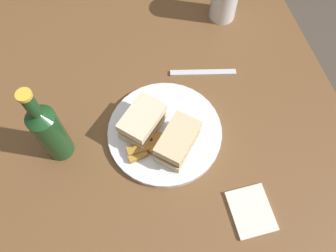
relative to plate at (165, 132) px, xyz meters
The scene contains 14 objects.
ground_plane 0.72m from the plate, 115.40° to the left, with size 6.00×6.00×0.00m, color #4C4238.
dining_table 0.36m from the plate, 115.40° to the left, with size 1.27×0.91×0.71m, color brown.
plate is the anchor object (origin of this frame).
sandwich_half_left 0.07m from the plate, 113.81° to the right, with size 0.13×0.13×0.06m.
sandwich_half_right 0.07m from the plate, 22.59° to the left, with size 0.13×0.13×0.06m.
potato_wedge_front 0.05m from the plate, 40.19° to the right, with size 0.04×0.02×0.02m, color #AD702D.
potato_wedge_middle 0.04m from the plate, 26.81° to the right, with size 0.05×0.02×0.02m, color #B77F33.
potato_wedge_back 0.08m from the plate, 63.78° to the right, with size 0.05×0.02×0.02m, color #B77F33.
potato_wedge_left_edge 0.09m from the plate, 56.62° to the right, with size 0.05×0.02×0.01m, color #B77F33.
potato_wedge_right_edge 0.04m from the plate, 39.60° to the right, with size 0.04×0.02×0.02m, color #AD702D.
potato_wedge_stray 0.06m from the plate, 43.07° to the right, with size 0.04×0.02×0.02m, color #B77F33.
cider_bottle 0.27m from the plate, 95.13° to the right, with size 0.06×0.06×0.25m.
napkin 0.28m from the plate, 30.74° to the left, with size 0.11×0.09×0.01m, color silver.
fork 0.21m from the plate, 136.10° to the left, with size 0.18×0.02×0.01m, color silver.
Camera 1 is at (0.37, -0.10, 1.50)m, focal length 37.21 mm.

